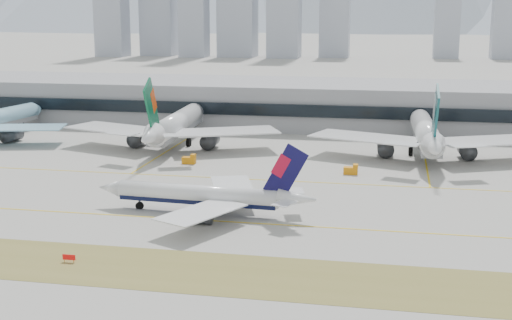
% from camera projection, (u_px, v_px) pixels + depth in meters
% --- Properties ---
extents(ground, '(3000.00, 3000.00, 0.00)m').
position_uv_depth(ground, '(256.00, 216.00, 142.58)').
color(ground, '#9A9690').
rests_on(ground, ground).
extents(taxiing_airliner, '(46.29, 40.14, 15.54)m').
position_uv_depth(taxiing_airliner, '(206.00, 196.00, 143.19)').
color(taxiing_airliner, white).
rests_on(taxiing_airliner, ground).
extents(widebody_eva, '(65.31, 63.88, 23.30)m').
position_uv_depth(widebody_eva, '(174.00, 126.00, 211.97)').
color(widebody_eva, white).
rests_on(widebody_eva, ground).
extents(widebody_cathay, '(65.45, 63.99, 23.34)m').
position_uv_depth(widebody_cathay, '(426.00, 135.00, 197.69)').
color(widebody_cathay, white).
rests_on(widebody_cathay, ground).
extents(terminal, '(280.00, 43.10, 15.00)m').
position_uv_depth(terminal, '(319.00, 104.00, 251.15)').
color(terminal, gray).
rests_on(terminal, ground).
extents(hold_sign_left, '(2.20, 0.15, 1.35)m').
position_uv_depth(hold_sign_left, '(69.00, 257.00, 116.40)').
color(hold_sign_left, red).
rests_on(hold_sign_left, ground).
extents(gse_b, '(3.55, 2.00, 2.60)m').
position_uv_depth(gse_b, '(190.00, 160.00, 189.87)').
color(gse_b, orange).
rests_on(gse_b, ground).
extents(gse_c, '(3.55, 2.00, 2.60)m').
position_uv_depth(gse_c, '(351.00, 170.00, 177.83)').
color(gse_c, orange).
rests_on(gse_c, ground).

